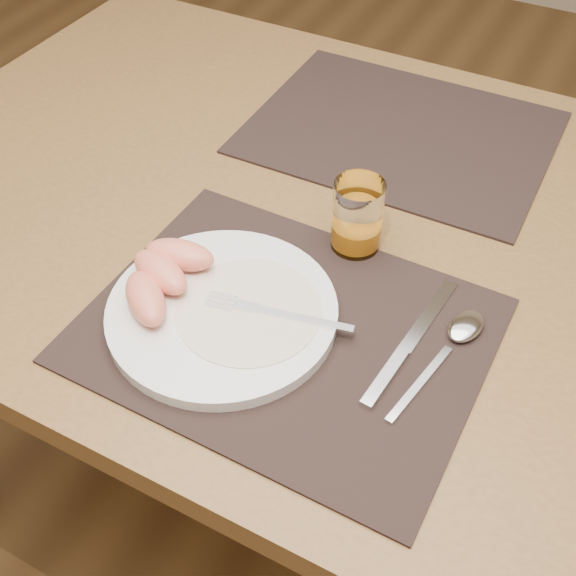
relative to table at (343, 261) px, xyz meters
The scene contains 11 objects.
ground 0.67m from the table, ahead, with size 5.00×5.00×0.00m, color brown.
table is the anchor object (origin of this frame).
placemat_near 0.24m from the table, 84.25° to the right, with size 0.45×0.35×0.00m, color black.
placemat_far 0.24m from the table, 92.57° to the left, with size 0.45×0.35×0.00m, color black.
plate 0.26m from the table, 102.33° to the right, with size 0.27×0.27×0.02m, color white.
plate_dressing 0.25m from the table, 95.50° to the right, with size 0.17×0.17×0.00m.
fork 0.24m from the table, 90.75° to the right, with size 0.17×0.05×0.00m.
knife 0.26m from the table, 50.29° to the right, with size 0.04×0.22×0.01m.
spoon 0.26m from the table, 34.38° to the right, with size 0.06×0.19×0.01m.
juice_glass 0.14m from the table, 55.54° to the right, with size 0.06×0.06×0.10m.
grapefruit_wedges 0.30m from the table, 118.89° to the right, with size 0.11×0.15×0.04m.
Camera 1 is at (0.28, -0.70, 1.38)m, focal length 45.00 mm.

